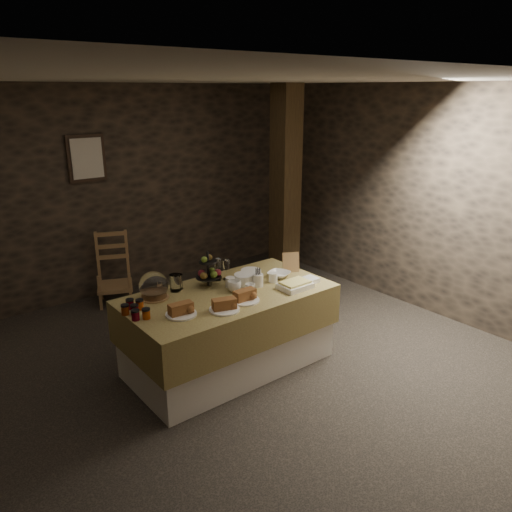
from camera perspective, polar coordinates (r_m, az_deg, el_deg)
ground_plane at (r=4.82m, az=-4.26°, el=-13.07°), size 5.50×5.00×0.01m
room_shell at (r=4.22m, az=-4.77°, el=5.31°), size 5.52×5.02×2.60m
buffet_table at (r=4.71m, az=-3.14°, el=-7.80°), size 1.91×1.01×0.76m
chair at (r=6.38m, az=-16.15°, el=-1.77°), size 0.53×0.52×0.69m
timber_column at (r=6.60m, az=3.37°, el=7.83°), size 0.30×0.30×2.60m
framed_picture at (r=6.31m, az=-18.79°, el=10.54°), size 0.45×0.04×0.55m
plate_stack_a at (r=4.75m, az=-1.38°, el=-2.66°), size 0.19×0.19×0.10m
plate_stack_b at (r=4.90m, az=-0.58°, el=-2.06°), size 0.20×0.20×0.08m
cutlery_holder at (r=4.69m, az=0.22°, el=-2.79°), size 0.10×0.10×0.12m
cup_a at (r=4.59m, az=-2.52°, el=-3.45°), size 0.15×0.15×0.10m
cup_b at (r=4.55m, az=-0.67°, el=-3.71°), size 0.09×0.09×0.09m
mug_c at (r=4.69m, az=-2.96°, el=-3.00°), size 0.09×0.09×0.09m
mug_d at (r=4.81m, az=1.97°, el=-2.46°), size 0.08×0.08×0.09m
bowl at (r=4.94m, az=2.64°, el=-2.12°), size 0.28×0.28×0.05m
cake_dome at (r=4.51m, az=-11.62°, el=-3.51°), size 0.26×0.26×0.26m
fruit_stand at (r=4.70m, az=-5.38°, el=-1.90°), size 0.24×0.24×0.34m
bread_platter_left at (r=4.16m, az=-8.57°, el=-6.19°), size 0.26×0.26×0.11m
bread_platter_center at (r=4.21m, az=-3.65°, el=-5.72°), size 0.26×0.26×0.11m
bread_platter_right at (r=4.38m, az=-1.30°, el=-4.68°), size 0.26×0.26×0.11m
jam_jars at (r=4.25m, az=-13.64°, el=-6.02°), size 0.20×0.32×0.07m
tart_dish at (r=4.67m, az=4.49°, el=-3.33°), size 0.30×0.22×0.07m
square_dish at (r=4.83m, az=6.20°, el=-2.73°), size 0.14×0.14×0.04m
menu_frame at (r=5.07m, az=4.00°, el=-0.82°), size 0.18×0.14×0.22m
storage_jar_a at (r=4.64m, az=-9.23°, el=-3.03°), size 0.10×0.10×0.16m
storage_jar_b at (r=4.69m, az=-8.92°, el=-2.91°), size 0.09×0.09×0.14m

